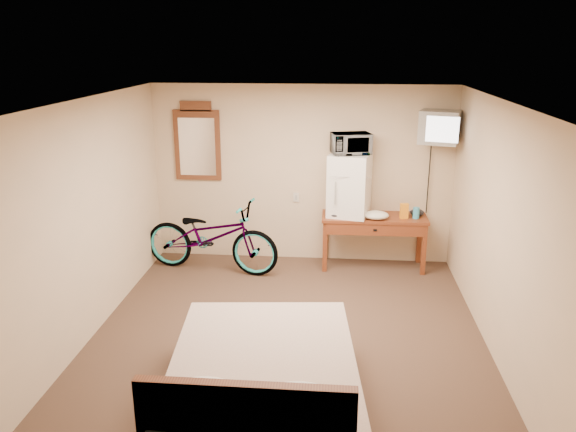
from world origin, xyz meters
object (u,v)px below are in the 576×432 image
object	(u,v)px
desk	(374,224)
bed	(263,385)
mini_fridge	(349,185)
bicycle	(211,236)
blue_cup	(416,213)
wall_mirror	(197,142)
microwave	(351,144)
crt_television	(440,127)

from	to	relation	value
desk	bed	bearing A→B (deg)	-108.16
mini_fridge	bicycle	distance (m)	2.01
blue_cup	bicycle	bearing A→B (deg)	-174.59
bed	blue_cup	bearing A→B (deg)	63.62
blue_cup	wall_mirror	world-z (taller)	wall_mirror
microwave	crt_television	xyz separation A→B (m)	(1.14, -0.02, 0.24)
microwave	blue_cup	xyz separation A→B (m)	(0.91, -0.07, -0.92)
mini_fridge	bed	xyz separation A→B (m)	(-0.75, -3.42, -0.88)
crt_television	wall_mirror	xyz separation A→B (m)	(-3.28, 0.25, -0.29)
desk	bicycle	xyz separation A→B (m)	(-2.22, -0.29, -0.14)
wall_mirror	bed	size ratio (longest dim) A/B	0.51
bicycle	mini_fridge	bearing A→B (deg)	-69.62
mini_fridge	microwave	distance (m)	0.57
desk	mini_fridge	size ratio (longest dim) A/B	1.68
desk	microwave	distance (m)	1.16
blue_cup	bed	bearing A→B (deg)	-116.38
crt_television	bed	xyz separation A→B (m)	(-1.89, -3.40, -1.69)
crt_television	wall_mirror	distance (m)	3.30
wall_mirror	microwave	bearing A→B (deg)	-6.08
microwave	bed	size ratio (longest dim) A/B	0.23
microwave	desk	bearing A→B (deg)	-22.00
bed	wall_mirror	bearing A→B (deg)	110.84
blue_cup	wall_mirror	xyz separation A→B (m)	(-3.05, 0.30, 0.86)
mini_fridge	crt_television	distance (m)	1.39
microwave	wall_mirror	world-z (taller)	wall_mirror
bed	microwave	bearing A→B (deg)	77.60
microwave	bicycle	distance (m)	2.27
wall_mirror	bicycle	size ratio (longest dim) A/B	0.58
crt_television	wall_mirror	size ratio (longest dim) A/B	0.58
mini_fridge	bicycle	world-z (taller)	mini_fridge
bed	desk	bearing A→B (deg)	71.84
mini_fridge	blue_cup	size ratio (longest dim) A/B	5.60
blue_cup	desk	bearing A→B (deg)	177.11
blue_cup	bed	distance (m)	3.77
desk	bed	xyz separation A→B (m)	(-1.11, -3.37, -0.34)
blue_cup	crt_television	size ratio (longest dim) A/B	0.24
desk	crt_television	size ratio (longest dim) A/B	2.23
desk	wall_mirror	size ratio (longest dim) A/B	1.30
microwave	blue_cup	bearing A→B (deg)	-19.22
mini_fridge	bed	world-z (taller)	mini_fridge
bicycle	desk	bearing A→B (deg)	-72.40
desk	bed	size ratio (longest dim) A/B	0.67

